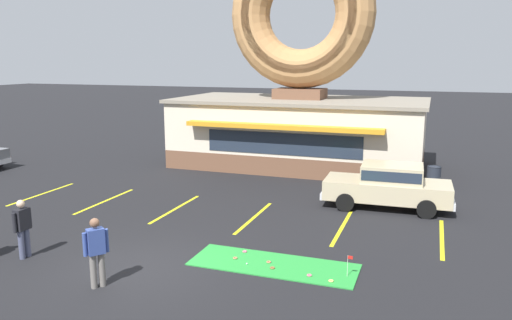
# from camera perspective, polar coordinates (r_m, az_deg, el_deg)

# --- Properties ---
(ground_plane) EXTENTS (160.00, 160.00, 0.00)m
(ground_plane) POSITION_cam_1_polar(r_m,az_deg,el_deg) (13.42, -13.51, -12.01)
(ground_plane) COLOR black
(donut_shop_building) EXTENTS (12.30, 6.75, 10.96)m
(donut_shop_building) POSITION_cam_1_polar(r_m,az_deg,el_deg) (25.04, 5.04, 7.86)
(donut_shop_building) COLOR brown
(donut_shop_building) RESTS_ON ground
(putting_mat) EXTENTS (4.36, 1.53, 0.03)m
(putting_mat) POSITION_cam_1_polar(r_m,az_deg,el_deg) (13.28, 2.01, -11.87)
(putting_mat) COLOR green
(putting_mat) RESTS_ON ground
(mini_donut_near_left) EXTENTS (0.13, 0.13, 0.04)m
(mini_donut_near_left) POSITION_cam_1_polar(r_m,az_deg,el_deg) (13.02, 1.89, -12.21)
(mini_donut_near_left) COLOR brown
(mini_donut_near_left) RESTS_ON putting_mat
(mini_donut_near_right) EXTENTS (0.13, 0.13, 0.04)m
(mini_donut_near_right) POSITION_cam_1_polar(r_m,az_deg,el_deg) (13.61, -2.40, -11.13)
(mini_donut_near_right) COLOR #A5724C
(mini_donut_near_right) RESTS_ON putting_mat
(mini_donut_mid_left) EXTENTS (0.13, 0.13, 0.04)m
(mini_donut_mid_left) POSITION_cam_1_polar(r_m,az_deg,el_deg) (13.36, 1.47, -11.57)
(mini_donut_mid_left) COLOR #A5724C
(mini_donut_mid_left) RESTS_ON putting_mat
(mini_donut_mid_centre) EXTENTS (0.13, 0.13, 0.04)m
(mini_donut_mid_centre) POSITION_cam_1_polar(r_m,az_deg,el_deg) (12.67, 6.11, -12.96)
(mini_donut_mid_centre) COLOR #D8667F
(mini_donut_mid_centre) RESTS_ON putting_mat
(mini_donut_mid_right) EXTENTS (0.13, 0.13, 0.04)m
(mini_donut_mid_right) POSITION_cam_1_polar(r_m,az_deg,el_deg) (12.45, 8.57, -13.50)
(mini_donut_mid_right) COLOR #E5C666
(mini_donut_mid_right) RESTS_ON putting_mat
(mini_donut_far_left) EXTENTS (0.13, 0.13, 0.04)m
(mini_donut_far_left) POSITION_cam_1_polar(r_m,az_deg,el_deg) (14.04, -1.30, -10.41)
(mini_donut_far_left) COLOR #D8667F
(mini_donut_far_left) RESTS_ON putting_mat
(golf_ball) EXTENTS (0.04, 0.04, 0.04)m
(golf_ball) POSITION_cam_1_polar(r_m,az_deg,el_deg) (13.25, -1.06, -11.76)
(golf_ball) COLOR white
(golf_ball) RESTS_ON putting_mat
(putting_flag_pin) EXTENTS (0.13, 0.01, 0.55)m
(putting_flag_pin) POSITION_cam_1_polar(r_m,az_deg,el_deg) (12.62, 10.60, -11.26)
(putting_flag_pin) COLOR silver
(putting_flag_pin) RESTS_ON putting_mat
(car_champagne) EXTENTS (4.61, 2.09, 1.60)m
(car_champagne) POSITION_cam_1_polar(r_m,az_deg,el_deg) (18.53, 14.92, -2.70)
(car_champagne) COLOR #BCAD89
(car_champagne) RESTS_ON ground
(pedestrian_blue_sweater_man) EXTENTS (0.42, 0.49, 1.69)m
(pedestrian_blue_sweater_man) POSITION_cam_1_polar(r_m,az_deg,el_deg) (12.33, -17.79, -9.69)
(pedestrian_blue_sweater_man) COLOR slate
(pedestrian_blue_sweater_man) RESTS_ON ground
(pedestrian_leather_jacket_man) EXTENTS (0.26, 0.60, 1.62)m
(pedestrian_leather_jacket_man) POSITION_cam_1_polar(r_m,az_deg,el_deg) (14.83, -25.11, -6.85)
(pedestrian_leather_jacket_man) COLOR #474C66
(pedestrian_leather_jacket_man) RESTS_ON ground
(trash_bin) EXTENTS (0.57, 0.57, 0.97)m
(trash_bin) POSITION_cam_1_polar(r_m,az_deg,el_deg) (21.80, 19.63, -1.90)
(trash_bin) COLOR #232833
(trash_bin) RESTS_ON ground
(parking_stripe_far_left) EXTENTS (0.12, 3.60, 0.01)m
(parking_stripe_far_left) POSITION_cam_1_polar(r_m,az_deg,el_deg) (21.69, -23.26, -3.59)
(parking_stripe_far_left) COLOR yellow
(parking_stripe_far_left) RESTS_ON ground
(parking_stripe_left) EXTENTS (0.12, 3.60, 0.01)m
(parking_stripe_left) POSITION_cam_1_polar(r_m,az_deg,el_deg) (19.81, -16.85, -4.50)
(parking_stripe_left) COLOR yellow
(parking_stripe_left) RESTS_ON ground
(parking_stripe_mid_left) EXTENTS (0.12, 3.60, 0.01)m
(parking_stripe_mid_left) POSITION_cam_1_polar(r_m,az_deg,el_deg) (18.23, -9.19, -5.52)
(parking_stripe_mid_left) COLOR yellow
(parking_stripe_mid_left) RESTS_ON ground
(parking_stripe_centre) EXTENTS (0.12, 3.60, 0.01)m
(parking_stripe_centre) POSITION_cam_1_polar(r_m,az_deg,el_deg) (17.04, -0.24, -6.58)
(parking_stripe_centre) COLOR yellow
(parking_stripe_centre) RESTS_ON ground
(parking_stripe_mid_right) EXTENTS (0.12, 3.60, 0.01)m
(parking_stripe_mid_right) POSITION_cam_1_polar(r_m,az_deg,el_deg) (16.32, 9.81, -7.58)
(parking_stripe_mid_right) COLOR yellow
(parking_stripe_mid_right) RESTS_ON ground
(parking_stripe_right) EXTENTS (0.12, 3.60, 0.01)m
(parking_stripe_right) POSITION_cam_1_polar(r_m,az_deg,el_deg) (16.13, 20.48, -8.38)
(parking_stripe_right) COLOR yellow
(parking_stripe_right) RESTS_ON ground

